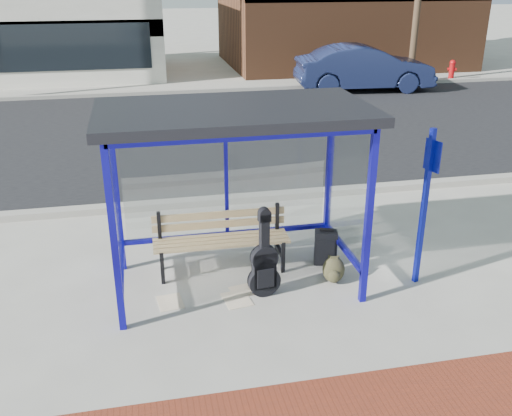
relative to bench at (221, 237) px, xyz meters
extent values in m
plane|color=#B2ADA0|center=(0.14, -0.46, -0.50)|extent=(120.00, 120.00, 0.00)
cube|color=gray|center=(0.14, 2.44, -0.44)|extent=(60.00, 0.25, 0.12)
cube|color=black|center=(0.14, 7.54, -0.50)|extent=(60.00, 10.00, 0.00)
cube|color=gray|center=(0.14, 12.64, -0.44)|extent=(60.00, 0.25, 0.12)
cube|color=#B2ADA0|center=(0.14, 14.54, -0.50)|extent=(60.00, 4.00, 0.01)
cube|color=#110E9B|center=(-1.36, -1.21, 0.65)|extent=(0.08, 0.08, 2.30)
cube|color=#110E9B|center=(1.64, -1.21, 0.65)|extent=(0.08, 0.08, 2.30)
cube|color=#110E9B|center=(-1.36, 0.29, 0.65)|extent=(0.08, 0.08, 2.30)
cube|color=#110E9B|center=(1.64, 0.29, 0.65)|extent=(0.08, 0.08, 2.30)
cube|color=#110E9B|center=(0.14, 0.29, 1.76)|extent=(3.00, 0.08, 0.08)
cube|color=#110E9B|center=(0.14, -1.21, 1.76)|extent=(3.00, 0.08, 0.08)
cube|color=#110E9B|center=(-1.36, -0.46, 1.76)|extent=(0.08, 1.50, 0.08)
cube|color=#110E9B|center=(1.64, -0.46, 1.76)|extent=(0.08, 1.50, 0.08)
cube|color=#110E9B|center=(0.14, 0.29, -0.10)|extent=(3.00, 0.08, 0.06)
cube|color=#110E9B|center=(-1.36, -0.46, -0.10)|extent=(0.08, 1.50, 0.06)
cube|color=#110E9B|center=(1.64, -0.46, -0.10)|extent=(0.08, 1.50, 0.06)
cube|color=#110E9B|center=(0.14, 0.29, 0.85)|extent=(0.05, 0.05, 1.90)
cube|color=silver|center=(0.14, 0.29, 0.81)|extent=(2.84, 0.01, 1.82)
cube|color=silver|center=(-1.36, -0.46, 0.81)|extent=(0.02, 1.34, 1.82)
cube|color=silver|center=(1.64, -0.46, 0.81)|extent=(0.02, 1.34, 1.82)
cube|color=black|center=(0.14, -0.46, 1.86)|extent=(3.30, 1.80, 0.12)
cylinder|color=#4C3826|center=(-2.86, 21.54, 2.00)|extent=(0.36, 0.36, 5.00)
cylinder|color=#4C3826|center=(12.64, 21.54, 2.00)|extent=(0.36, 0.36, 5.00)
cube|color=black|center=(-0.84, -0.25, -0.27)|extent=(0.05, 0.05, 0.47)
cube|color=black|center=(-0.83, 0.15, -0.06)|extent=(0.05, 0.05, 0.88)
cube|color=black|center=(-0.83, -0.05, -0.27)|extent=(0.06, 0.42, 0.05)
cube|color=black|center=(0.83, -0.28, -0.27)|extent=(0.05, 0.05, 0.47)
cube|color=black|center=(0.83, 0.12, -0.06)|extent=(0.05, 0.05, 0.88)
cube|color=black|center=(0.83, -0.08, -0.27)|extent=(0.06, 0.42, 0.05)
cube|color=tan|center=(0.00, -0.24, -0.03)|extent=(1.87, 0.13, 0.04)
cube|color=tan|center=(0.00, -0.12, -0.03)|extent=(1.87, 0.13, 0.04)
cube|color=tan|center=(0.00, -0.01, -0.03)|extent=(1.87, 0.13, 0.04)
cube|color=tan|center=(0.00, 0.11, -0.03)|extent=(1.87, 0.13, 0.04)
cube|color=tan|center=(0.00, 0.15, 0.12)|extent=(1.87, 0.06, 0.10)
cube|color=tan|center=(0.00, 0.15, 0.27)|extent=(1.87, 0.06, 0.10)
cylinder|color=black|center=(0.44, -0.82, -0.29)|extent=(0.43, 0.17, 0.42)
cylinder|color=black|center=(0.44, -0.82, 0.04)|extent=(0.36, 0.16, 0.35)
cube|color=black|center=(0.44, -0.82, -0.13)|extent=(0.31, 0.15, 0.50)
cube|color=black|center=(0.44, -0.82, 0.39)|extent=(0.12, 0.11, 0.50)
cube|color=black|center=(0.44, -0.82, 0.61)|extent=(0.16, 0.12, 0.10)
cube|color=black|center=(1.49, -0.15, -0.24)|extent=(0.36, 0.28, 0.50)
cylinder|color=black|center=(1.37, -0.12, -0.48)|extent=(0.09, 0.19, 0.05)
cylinder|color=black|center=(1.60, -0.18, -0.48)|extent=(0.09, 0.19, 0.05)
cube|color=black|center=(1.49, -0.15, 0.04)|extent=(0.20, 0.09, 0.04)
cube|color=black|center=(1.46, -0.25, -0.23)|extent=(0.25, 0.08, 0.27)
ellipsoid|color=#302D1A|center=(1.44, -0.66, -0.32)|extent=(0.35, 0.28, 0.35)
ellipsoid|color=#302D1A|center=(1.41, -0.77, -0.37)|extent=(0.20, 0.16, 0.18)
cube|color=#302D1A|center=(1.44, -0.64, -0.16)|extent=(0.11, 0.06, 0.03)
cube|color=#0D1490|center=(2.54, -0.89, 0.57)|extent=(0.08, 0.08, 2.14)
cube|color=#0D1490|center=(2.57, -0.88, 1.28)|extent=(0.09, 0.26, 0.40)
cube|color=white|center=(-0.78, -0.76, -0.50)|extent=(0.35, 0.42, 0.01)
cube|color=white|center=(0.07, -0.87, -0.50)|extent=(0.39, 0.46, 0.01)
cube|color=white|center=(0.22, -0.66, -0.50)|extent=(0.44, 0.38, 0.01)
imported|color=#1B244C|center=(6.82, 11.84, 0.28)|extent=(4.86, 2.09, 1.56)
cylinder|color=#AF0C0E|center=(10.89, 13.03, -0.19)|extent=(0.21, 0.21, 0.62)
sphere|color=#AF0C0E|center=(10.89, 13.03, 0.16)|extent=(0.23, 0.23, 0.23)
cylinder|color=#AF0C0E|center=(10.89, 13.03, -0.08)|extent=(0.35, 0.22, 0.10)
camera|label=1|loc=(-0.98, -7.10, 3.43)|focal=40.00mm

